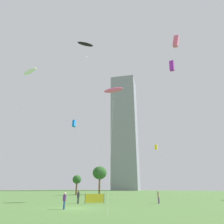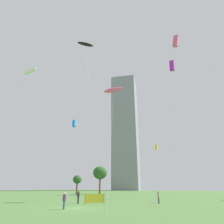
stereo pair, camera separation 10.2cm
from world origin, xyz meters
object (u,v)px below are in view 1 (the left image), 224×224
(kite_flying_2, at_px, (74,124))
(kite_flying_5, at_px, (176,42))
(person_standing_2, at_px, (158,196))
(park_tree_1, at_px, (77,180))
(event_banner, at_px, (95,198))
(person_standing_0, at_px, (78,196))
(kite_flying_3, at_px, (30,71))
(kite_flying_0, at_px, (85,44))
(park_tree_2, at_px, (100,173))
(kite_flying_6, at_px, (156,147))
(distant_highrise_0, at_px, (125,131))
(kite_flying_7, at_px, (114,90))
(kite_flying_1, at_px, (172,66))
(person_standing_1, at_px, (65,199))

(kite_flying_2, relative_size, kite_flying_5, 0.81)
(person_standing_2, relative_size, park_tree_1, 0.29)
(event_banner, bearing_deg, person_standing_0, -170.86)
(kite_flying_3, relative_size, park_tree_1, 3.69)
(kite_flying_0, bearing_deg, park_tree_2, 117.03)
(person_standing_2, distance_m, kite_flying_6, 15.26)
(person_standing_2, height_order, distant_highrise_0, distant_highrise_0)
(person_standing_0, distance_m, kite_flying_7, 16.03)
(person_standing_0, xyz_separation_m, kite_flying_0, (-2.40, 2.52, 29.26))
(kite_flying_0, bearing_deg, kite_flying_1, 40.73)
(kite_flying_6, bearing_deg, person_standing_2, -74.01)
(person_standing_0, xyz_separation_m, distant_highrise_0, (-51.59, 121.33, 45.55))
(kite_flying_0, bearing_deg, kite_flying_2, 137.08)
(kite_flying_5, bearing_deg, person_standing_0, 174.49)
(kite_flying_6, relative_size, park_tree_2, 1.26)
(park_tree_1, distance_m, distant_highrise_0, 109.03)
(person_standing_1, bearing_deg, kite_flying_0, 160.61)
(kite_flying_3, relative_size, kite_flying_6, 1.92)
(kite_flying_3, bearing_deg, person_standing_2, 37.18)
(kite_flying_3, distance_m, event_banner, 22.30)
(kite_flying_6, bearing_deg, distant_highrise_0, 119.22)
(person_standing_2, xyz_separation_m, kite_flying_1, (2.36, 9.26, 26.40))
(kite_flying_0, bearing_deg, person_standing_0, -46.41)
(kite_flying_0, distance_m, park_tree_2, 41.04)
(person_standing_0, distance_m, park_tree_2, 37.26)
(kite_flying_0, xyz_separation_m, event_banner, (4.93, -2.11, -29.52))
(person_standing_1, bearing_deg, kite_flying_5, 61.09)
(kite_flying_2, distance_m, kite_flying_3, 17.08)
(park_tree_1, relative_size, distant_highrise_0, 0.06)
(kite_flying_1, xyz_separation_m, kite_flying_6, (-5.71, 2.42, -17.16))
(park_tree_2, distance_m, event_banner, 38.22)
(person_standing_0, distance_m, kite_flying_2, 20.56)
(kite_flying_5, bearing_deg, kite_flying_0, 167.60)
(person_standing_2, xyz_separation_m, kite_flying_0, (-12.22, -3.30, 29.30))
(kite_flying_2, distance_m, kite_flying_5, 28.90)
(person_standing_1, bearing_deg, person_standing_2, 102.14)
(kite_flying_5, distance_m, event_banner, 23.77)
(kite_flying_3, xyz_separation_m, distant_highrise_0, (-45.25, 127.76, 26.53))
(kite_flying_1, distance_m, kite_flying_7, 20.91)
(kite_flying_0, height_order, kite_flying_1, kite_flying_0)
(kite_flying_2, height_order, kite_flying_7, kite_flying_2)
(person_standing_2, distance_m, distant_highrise_0, 138.53)
(person_standing_1, xyz_separation_m, kite_flying_7, (2.76, 5.69, 14.63))
(kite_flying_6, bearing_deg, park_tree_1, 163.92)
(person_standing_2, xyz_separation_m, park_tree_2, (-27.44, 26.54, 5.58))
(person_standing_1, height_order, park_tree_1, park_tree_1)
(kite_flying_5, bearing_deg, event_banner, 171.78)
(person_standing_0, distance_m, kite_flying_3, 21.06)
(person_standing_1, height_order, kite_flying_1, kite_flying_1)
(kite_flying_7, height_order, event_banner, kite_flying_7)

